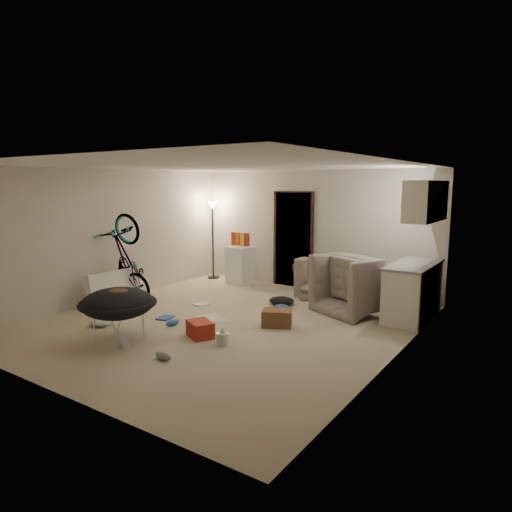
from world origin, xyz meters
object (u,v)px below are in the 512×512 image
Objects in this scene: armchair at (361,290)px; sofa at (348,286)px; bicycle at (128,279)px; drink_case_b at (200,329)px; mini_fridge at (240,265)px; saucer_chair at (118,310)px; tv_box at (113,289)px; juicer at (223,338)px; floor_lamp at (213,223)px; kitchen_counter at (413,292)px; drink_case_a at (277,318)px.

sofa is at bearing -25.66° from armchair.
bicycle reaches higher than drink_case_b.
mini_fridge is at bearing -19.39° from bicycle.
tv_box is (-1.61, 1.19, -0.13)m from saucer_chair.
juicer is (-0.48, -3.29, -0.19)m from sofa.
floor_lamp is 2.78m from bicycle.
tv_box is at bearing -101.13° from mini_fridge.
tv_box reaches higher than juicer.
juicer is (0.48, -0.08, -0.02)m from drink_case_b.
floor_lamp is 4.61m from saucer_chair.
floor_lamp is 7.31× the size of juicer.
drink_case_a is (-1.63, -1.68, -0.31)m from kitchen_counter.
drink_case_b is at bearing -148.31° from drink_case_a.
kitchen_counter is at bearing -69.85° from bicycle.
bicycle reaches higher than armchair.
tv_box is at bearing -162.51° from drink_case_b.
kitchen_counter is 3.38m from juicer.
tv_box is (-4.73, -2.36, -0.11)m from kitchen_counter.
floor_lamp reaches higher than armchair.
floor_lamp is 3.65m from sofa.
bicycle reaches higher than mini_fridge.
bicycle reaches higher than juicer.
mini_fridge is 4.18m from saucer_chair.
drink_case_b is at bearing -59.55° from mini_fridge.
juicer is at bearing 28.20° from saucer_chair.
sofa is 3.35m from drink_case_b.
saucer_chair reaches higher than armchair.
bicycle reaches higher than tv_box.
sofa is 2.16m from drink_case_a.
saucer_chair is at bearing -155.46° from drink_case_a.
floor_lamp is 3.94× the size of drink_case_a.
tv_box is 2.42× the size of drink_case_b.
tv_box is (-0.76, -2.91, -0.09)m from mini_fridge.
kitchen_counter is at bearing 26.81° from tv_box.
mini_fridge is (-3.97, 0.55, -0.02)m from kitchen_counter.
drink_case_b is (0.83, 0.79, -0.34)m from saucer_chair.
mini_fridge is at bearing 122.47° from juicer.
armchair is at bearing -172.72° from kitchen_counter.
floor_lamp is at bearing 13.15° from armchair.
bicycle is at bearing -157.13° from kitchen_counter.
sofa is at bearing 55.16° from drink_case_a.
kitchen_counter reaches higher than tv_box.
drink_case_a is (3.10, 0.31, -0.32)m from bicycle.
mini_fridge is 3.36× the size of juicer.
saucer_chair is 2.41m from drink_case_a.
bicycle is 2.07× the size of mini_fridge.
floor_lamp is at bearing 172.34° from kitchen_counter.
bicycle is at bearing -170.54° from drink_case_b.
kitchen_counter reaches higher than saucer_chair.
kitchen_counter is at bearing -4.32° from mini_fridge.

